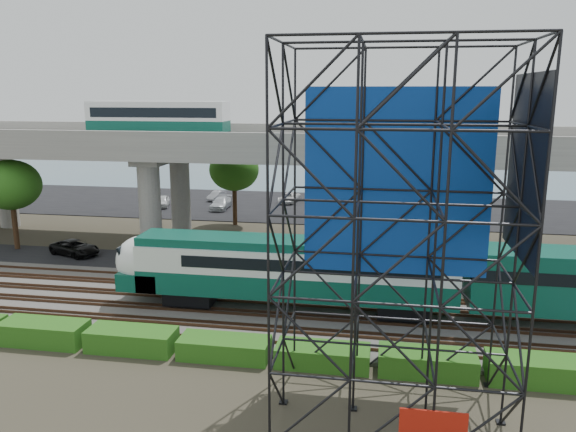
# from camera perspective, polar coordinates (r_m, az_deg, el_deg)

# --- Properties ---
(ground) EXTENTS (140.00, 140.00, 0.00)m
(ground) POSITION_cam_1_polar(r_m,az_deg,el_deg) (33.58, -6.06, -10.70)
(ground) COLOR #474233
(ground) RESTS_ON ground
(ballast_bed) EXTENTS (90.00, 12.00, 0.20)m
(ballast_bed) POSITION_cam_1_polar(r_m,az_deg,el_deg) (35.32, -5.18, -9.30)
(ballast_bed) COLOR slate
(ballast_bed) RESTS_ON ground
(service_road) EXTENTS (90.00, 5.00, 0.08)m
(service_road) POSITION_cam_1_polar(r_m,az_deg,el_deg) (43.12, -2.29, -5.25)
(service_road) COLOR black
(service_road) RESTS_ON ground
(parking_lot) EXTENTS (90.00, 18.00, 0.08)m
(parking_lot) POSITION_cam_1_polar(r_m,az_deg,el_deg) (65.56, 1.95, 0.95)
(parking_lot) COLOR black
(parking_lot) RESTS_ON ground
(harbor_water) EXTENTS (140.00, 40.00, 0.03)m
(harbor_water) POSITION_cam_1_polar(r_m,az_deg,el_deg) (87.08, 3.92, 3.81)
(harbor_water) COLOR #486576
(harbor_water) RESTS_ON ground
(rail_tracks) EXTENTS (90.00, 9.52, 0.16)m
(rail_tracks) POSITION_cam_1_polar(r_m,az_deg,el_deg) (35.25, -5.19, -9.03)
(rail_tracks) COLOR #472D1E
(rail_tracks) RESTS_ON ballast_bed
(commuter_train) EXTENTS (29.30, 3.06, 4.30)m
(commuter_train) POSITION_cam_1_polar(r_m,az_deg,el_deg) (33.42, 4.23, -5.50)
(commuter_train) COLOR black
(commuter_train) RESTS_ON rail_tracks
(overpass) EXTENTS (80.00, 12.00, 12.40)m
(overpass) POSITION_cam_1_polar(r_m,az_deg,el_deg) (46.86, -1.89, 6.42)
(overpass) COLOR #9E9B93
(overpass) RESTS_ON ground
(scaffold_tower) EXTENTS (9.36, 6.36, 15.00)m
(scaffold_tower) POSITION_cam_1_polar(r_m,az_deg,el_deg) (22.42, 10.95, -2.52)
(scaffold_tower) COLOR black
(scaffold_tower) RESTS_ON ground
(hedge_strip) EXTENTS (34.60, 1.80, 1.20)m
(hedge_strip) POSITION_cam_1_polar(r_m,az_deg,el_deg) (29.33, -6.46, -13.10)
(hedge_strip) COLOR #235914
(hedge_strip) RESTS_ON ground
(trees) EXTENTS (40.94, 16.94, 7.69)m
(trees) POSITION_cam_1_polar(r_m,az_deg,el_deg) (48.30, -6.39, 3.37)
(trees) COLOR #382314
(trees) RESTS_ON ground
(suv) EXTENTS (4.84, 3.44, 1.22)m
(suv) POSITION_cam_1_polar(r_m,az_deg,el_deg) (49.23, -20.83, -3.03)
(suv) COLOR black
(suv) RESTS_ON service_road
(parked_cars) EXTENTS (37.41, 9.77, 1.29)m
(parked_cars) POSITION_cam_1_polar(r_m,az_deg,el_deg) (64.92, 2.98, 1.41)
(parked_cars) COLOR silver
(parked_cars) RESTS_ON parking_lot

